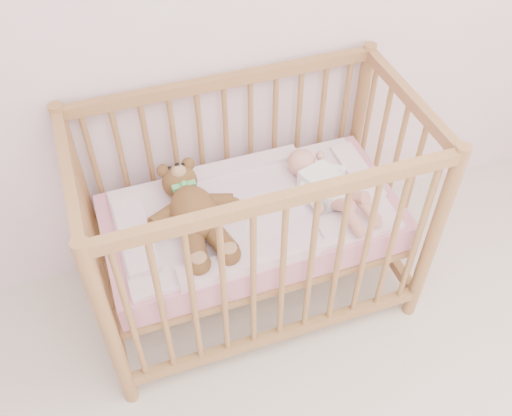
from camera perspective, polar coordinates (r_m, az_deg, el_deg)
name	(u,v)px	position (r m, az deg, el deg)	size (l,w,h in m)	color
crib	(252,220)	(2.39, -0.39, -1.16)	(1.36, 0.76, 1.00)	#A16744
mattress	(252,222)	(2.40, -0.39, -1.40)	(1.22, 0.62, 0.13)	pink
blanket	(252,210)	(2.34, -0.40, -0.17)	(1.10, 0.58, 0.06)	#E59DBB
baby	(325,182)	(2.37, 6.96, 2.55)	(0.26, 0.54, 0.13)	white
teddy_bear	(194,213)	(2.23, -6.17, -0.51)	(0.41, 0.58, 0.16)	brown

